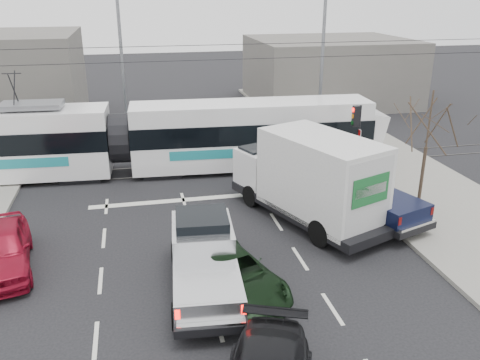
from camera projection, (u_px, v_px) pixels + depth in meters
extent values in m
plane|color=black|center=(252.00, 264.00, 17.23)|extent=(120.00, 120.00, 0.00)
cube|color=#33302D|center=(208.00, 168.00, 26.36)|extent=(60.00, 1.60, 0.03)
cube|color=#66625D|center=(329.00, 71.00, 40.61)|extent=(12.00, 10.00, 5.00)
cylinder|color=#47382B|center=(421.00, 180.00, 20.45)|extent=(0.14, 0.14, 2.75)
cylinder|color=#47382B|center=(430.00, 119.00, 19.56)|extent=(0.07, 0.07, 2.25)
cylinder|color=black|center=(358.00, 143.00, 23.76)|extent=(0.12, 0.12, 3.60)
cube|color=black|center=(356.00, 116.00, 23.26)|extent=(0.28, 0.28, 0.95)
cylinder|color=#FF0C07|center=(353.00, 110.00, 23.12)|extent=(0.06, 0.20, 0.20)
cylinder|color=orange|center=(353.00, 116.00, 23.23)|extent=(0.06, 0.20, 0.20)
cylinder|color=#05330C|center=(352.00, 123.00, 23.34)|extent=(0.06, 0.20, 0.20)
cube|color=white|center=(359.00, 134.00, 23.44)|extent=(0.02, 0.30, 0.40)
cylinder|color=slate|center=(322.00, 65.00, 29.88)|extent=(0.20, 0.20, 9.00)
cylinder|color=slate|center=(122.00, 66.00, 29.46)|extent=(0.20, 0.20, 9.00)
cylinder|color=black|center=(205.00, 60.00, 24.41)|extent=(60.00, 0.03, 0.03)
cylinder|color=black|center=(205.00, 45.00, 24.16)|extent=(60.00, 0.03, 0.03)
cube|color=white|center=(251.00, 150.00, 26.06)|extent=(12.12, 3.18, 1.46)
cube|color=black|center=(252.00, 129.00, 25.66)|extent=(12.18, 3.21, 0.99)
cube|color=white|center=(252.00, 111.00, 25.34)|extent=(12.12, 3.08, 0.93)
cube|color=teal|center=(256.00, 152.00, 24.79)|extent=(8.39, 0.49, 0.46)
cylinder|color=black|center=(120.00, 138.00, 24.79)|extent=(1.06, 2.46, 2.41)
cube|color=slate|center=(31.00, 105.00, 23.60)|extent=(2.87, 1.66, 0.23)
cube|color=black|center=(83.00, 173.00, 25.13)|extent=(1.98, 2.24, 0.34)
cube|color=black|center=(163.00, 169.00, 25.69)|extent=(1.98, 2.24, 0.34)
cube|color=black|center=(312.00, 161.00, 26.81)|extent=(1.98, 2.24, 0.34)
cube|color=black|center=(205.00, 275.00, 15.56)|extent=(2.39, 5.75, 0.24)
cube|color=silver|center=(203.00, 240.00, 16.26)|extent=(2.09, 2.51, 1.11)
cube|color=black|center=(202.00, 222.00, 16.14)|extent=(1.78, 1.81, 0.53)
cube|color=silver|center=(200.00, 228.00, 17.58)|extent=(1.92, 1.16, 0.53)
cube|color=silver|center=(207.00, 286.00, 14.28)|extent=(2.10, 2.67, 0.63)
cube|color=silver|center=(211.00, 326.00, 13.02)|extent=(1.79, 0.32, 0.17)
cube|color=#FF0C07|center=(177.00, 314.00, 12.90)|extent=(0.14, 0.09, 0.27)
cube|color=#FF0C07|center=(244.00, 309.00, 13.10)|extent=(0.14, 0.09, 0.27)
cylinder|color=black|center=(176.00, 253.00, 17.17)|extent=(0.33, 0.79, 0.77)
cylinder|color=black|center=(228.00, 249.00, 17.38)|extent=(0.33, 0.79, 0.77)
cylinder|color=black|center=(177.00, 316.00, 13.84)|extent=(0.33, 0.79, 0.77)
cylinder|color=black|center=(241.00, 312.00, 14.06)|extent=(0.33, 0.79, 0.77)
cube|color=black|center=(307.00, 206.00, 20.35)|extent=(4.97, 7.61, 0.36)
cube|color=white|center=(266.00, 167.00, 22.17)|extent=(2.82, 2.48, 1.65)
cube|color=black|center=(265.00, 152.00, 22.06)|extent=(2.31, 1.82, 0.62)
cube|color=silver|center=(321.00, 176.00, 19.25)|extent=(4.11, 5.47, 3.04)
cube|color=silver|center=(369.00, 197.00, 17.37)|extent=(2.04, 0.85, 2.67)
cube|color=#155C28|center=(371.00, 190.00, 17.24)|extent=(1.61, 0.66, 1.03)
cube|color=black|center=(370.00, 241.00, 17.76)|extent=(2.16, 1.06, 0.19)
cylinder|color=black|center=(251.00, 196.00, 21.62)|extent=(0.63, 0.98, 0.93)
cylinder|color=black|center=(291.00, 186.00, 22.75)|extent=(0.63, 0.98, 0.93)
cylinder|color=black|center=(320.00, 233.00, 18.24)|extent=(0.67, 1.07, 1.03)
cylinder|color=black|center=(363.00, 219.00, 19.37)|extent=(0.67, 1.07, 1.03)
cube|color=black|center=(367.00, 206.00, 20.35)|extent=(3.52, 5.54, 0.26)
cube|color=black|center=(352.00, 182.00, 20.84)|extent=(2.50, 2.68, 1.20)
cube|color=black|center=(352.00, 167.00, 20.70)|extent=(2.06, 2.01, 0.57)
cube|color=black|center=(332.00, 178.00, 21.92)|extent=(2.03, 1.48, 0.57)
cube|color=black|center=(389.00, 206.00, 19.29)|extent=(2.55, 2.83, 0.68)
cube|color=silver|center=(417.00, 227.00, 18.31)|extent=(1.73, 0.76, 0.19)
cube|color=#590505|center=(399.00, 221.00, 17.84)|extent=(0.16, 0.13, 0.29)
cube|color=#590505|center=(432.00, 211.00, 18.66)|extent=(0.16, 0.13, 0.29)
cylinder|color=black|center=(323.00, 200.00, 21.30)|extent=(0.55, 0.88, 0.83)
cylinder|color=black|center=(354.00, 192.00, 22.16)|extent=(0.55, 0.88, 0.83)
cylinder|color=black|center=(381.00, 231.00, 18.65)|extent=(0.55, 0.88, 0.83)
cylinder|color=black|center=(414.00, 220.00, 19.50)|extent=(0.55, 0.88, 0.83)
imported|color=black|center=(231.00, 273.00, 15.45)|extent=(3.45, 5.08, 1.29)
imported|color=maroon|center=(0.00, 249.00, 16.63)|extent=(2.55, 4.80, 1.55)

